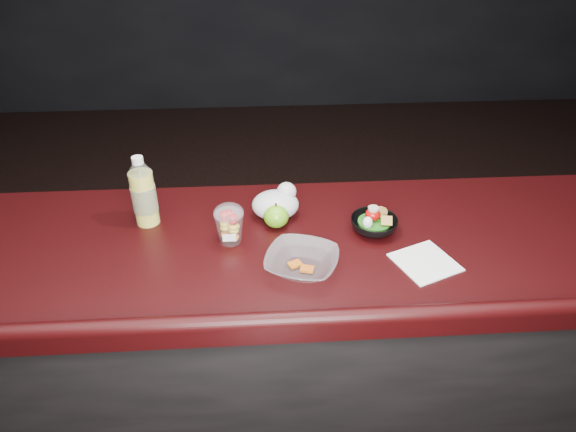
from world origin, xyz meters
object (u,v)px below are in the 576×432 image
(lemonade_bottle, at_px, (144,196))
(green_apple, at_px, (276,216))
(takeout_bowl, at_px, (302,262))
(fruit_cup, at_px, (229,223))
(snack_bowl, at_px, (374,224))

(lemonade_bottle, relative_size, green_apple, 2.79)
(takeout_bowl, bearing_deg, green_apple, 105.84)
(lemonade_bottle, height_order, fruit_cup, lemonade_bottle)
(lemonade_bottle, bearing_deg, green_apple, -6.59)
(fruit_cup, bearing_deg, snack_bowl, 3.46)
(green_apple, height_order, takeout_bowl, green_apple)
(green_apple, relative_size, takeout_bowl, 0.32)
(green_apple, height_order, snack_bowl, green_apple)
(fruit_cup, xyz_separation_m, green_apple, (0.14, 0.07, -0.03))
(lemonade_bottle, distance_m, green_apple, 0.42)
(fruit_cup, xyz_separation_m, takeout_bowl, (0.21, -0.15, -0.04))
(lemonade_bottle, bearing_deg, fruit_cup, -24.26)
(fruit_cup, relative_size, green_apple, 1.53)
(snack_bowl, distance_m, takeout_bowl, 0.30)
(snack_bowl, height_order, takeout_bowl, snack_bowl)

